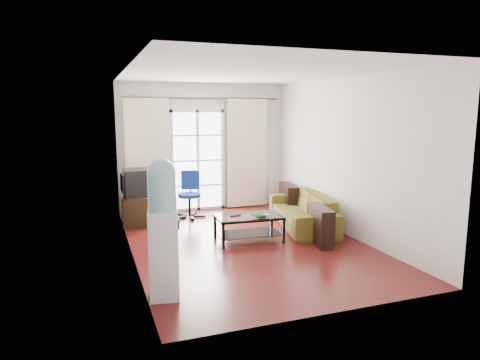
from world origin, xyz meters
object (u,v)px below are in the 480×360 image
(coffee_table, at_px, (249,225))
(tv_stand, at_px, (137,210))
(task_chair, at_px, (190,204))
(crt_tv, at_px, (136,182))
(water_cooler, at_px, (163,227))
(sofa, at_px, (302,210))

(coffee_table, distance_m, tv_stand, 2.36)
(task_chair, bearing_deg, crt_tv, -154.19)
(tv_stand, height_order, water_cooler, water_cooler)
(coffee_table, height_order, tv_stand, tv_stand)
(coffee_table, bearing_deg, sofa, 23.21)
(sofa, height_order, water_cooler, water_cooler)
(tv_stand, height_order, task_chair, task_chair)
(task_chair, bearing_deg, tv_stand, -152.23)
(tv_stand, distance_m, water_cooler, 3.48)
(coffee_table, bearing_deg, task_chair, 106.22)
(coffee_table, height_order, water_cooler, water_cooler)
(crt_tv, distance_m, task_chair, 1.18)
(coffee_table, distance_m, crt_tv, 2.44)
(water_cooler, bearing_deg, crt_tv, 98.20)
(sofa, height_order, coffee_table, sofa)
(water_cooler, bearing_deg, task_chair, 82.02)
(tv_stand, relative_size, crt_tv, 1.33)
(coffee_table, bearing_deg, crt_tv, 132.10)
(tv_stand, relative_size, task_chair, 0.80)
(sofa, xyz_separation_m, tv_stand, (-2.87, 1.19, -0.03))
(sofa, distance_m, tv_stand, 3.11)
(sofa, distance_m, task_chair, 2.26)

